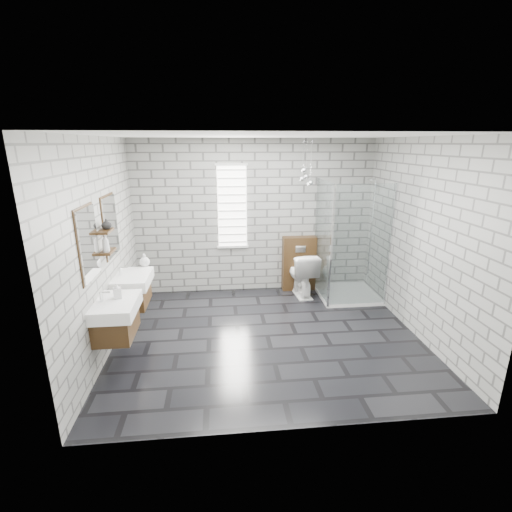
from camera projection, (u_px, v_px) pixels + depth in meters
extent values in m
cube|color=black|center=(267.00, 336.00, 5.25)|extent=(4.20, 3.60, 0.02)
cube|color=white|center=(269.00, 135.00, 4.45)|extent=(4.20, 3.60, 0.02)
cube|color=#9A9A95|center=(255.00, 217.00, 6.57)|extent=(4.20, 0.02, 2.70)
cube|color=#9A9A95|center=(297.00, 299.00, 3.13)|extent=(4.20, 0.02, 2.70)
cube|color=#9A9A95|center=(102.00, 248.00, 4.65)|extent=(0.02, 3.60, 2.70)
cube|color=#9A9A95|center=(421.00, 240.00, 5.06)|extent=(0.02, 3.60, 2.70)
cube|color=#432B14|center=(116.00, 324.00, 4.41)|extent=(0.42, 0.62, 0.30)
cube|color=silver|center=(133.00, 321.00, 4.42)|extent=(0.02, 0.35, 0.01)
cube|color=white|center=(116.00, 307.00, 4.34)|extent=(0.47, 0.70, 0.15)
cylinder|color=silver|center=(101.00, 297.00, 4.29)|extent=(0.04, 0.04, 0.12)
cylinder|color=silver|center=(105.00, 293.00, 4.28)|extent=(0.10, 0.02, 0.02)
cube|color=white|center=(88.00, 244.00, 4.10)|extent=(0.03, 0.55, 0.80)
cube|color=#432B14|center=(87.00, 244.00, 4.10)|extent=(0.01, 0.59, 0.84)
cube|color=#432B14|center=(133.00, 295.00, 5.27)|extent=(0.42, 0.62, 0.30)
cube|color=silver|center=(147.00, 292.00, 5.28)|extent=(0.02, 0.35, 0.01)
cube|color=white|center=(133.00, 280.00, 5.20)|extent=(0.47, 0.70, 0.15)
cylinder|color=silver|center=(121.00, 271.00, 5.15)|extent=(0.04, 0.04, 0.12)
cylinder|color=silver|center=(124.00, 268.00, 5.14)|extent=(0.10, 0.02, 0.02)
cube|color=white|center=(111.00, 226.00, 4.95)|extent=(0.03, 0.55, 0.80)
cube|color=#432B14|center=(110.00, 226.00, 4.95)|extent=(0.01, 0.59, 0.84)
cube|color=#432B14|center=(108.00, 251.00, 4.62)|extent=(0.14, 0.30, 0.03)
cube|color=#432B14|center=(105.00, 231.00, 4.54)|extent=(0.14, 0.30, 0.03)
cube|color=white|center=(232.00, 207.00, 6.45)|extent=(0.50, 0.02, 1.40)
cube|color=silver|center=(231.00, 164.00, 6.23)|extent=(0.56, 0.04, 0.04)
cube|color=silver|center=(233.00, 247.00, 6.65)|extent=(0.56, 0.04, 0.04)
cube|color=silver|center=(233.00, 242.00, 6.62)|extent=(0.48, 0.01, 0.02)
cube|color=silver|center=(233.00, 234.00, 6.58)|extent=(0.48, 0.01, 0.02)
cube|color=silver|center=(233.00, 227.00, 6.54)|extent=(0.48, 0.01, 0.02)
cube|color=silver|center=(232.00, 219.00, 6.49)|extent=(0.48, 0.01, 0.02)
cube|color=silver|center=(232.00, 211.00, 6.45)|extent=(0.48, 0.01, 0.02)
cube|color=silver|center=(232.00, 203.00, 6.41)|extent=(0.48, 0.01, 0.02)
cube|color=silver|center=(232.00, 195.00, 6.37)|extent=(0.48, 0.01, 0.02)
cube|color=silver|center=(232.00, 187.00, 6.33)|extent=(0.48, 0.01, 0.02)
cube|color=silver|center=(232.00, 178.00, 6.29)|extent=(0.48, 0.01, 0.03)
cube|color=silver|center=(231.00, 170.00, 6.25)|extent=(0.48, 0.01, 0.03)
cube|color=#432B14|center=(299.00, 263.00, 6.80)|extent=(0.60, 0.20, 1.00)
cube|color=silver|center=(301.00, 249.00, 6.61)|extent=(0.18, 0.01, 0.12)
cube|color=white|center=(346.00, 294.00, 6.63)|extent=(1.00, 1.00, 0.06)
cube|color=silver|center=(361.00, 247.00, 5.87)|extent=(1.00, 0.01, 2.00)
cube|color=silver|center=(323.00, 240.00, 6.29)|extent=(0.01, 1.00, 2.00)
cube|color=silver|center=(331.00, 248.00, 5.82)|extent=(0.03, 0.03, 2.00)
cube|color=silver|center=(390.00, 247.00, 5.92)|extent=(0.03, 0.03, 2.00)
cylinder|color=silver|center=(371.00, 232.00, 6.55)|extent=(0.02, 0.02, 1.80)
cylinder|color=silver|center=(372.00, 180.00, 6.27)|extent=(0.14, 0.14, 0.02)
sphere|color=silver|center=(304.00, 170.00, 5.93)|extent=(0.09, 0.09, 0.09)
cylinder|color=silver|center=(304.00, 153.00, 5.85)|extent=(0.01, 0.01, 0.46)
sphere|color=silver|center=(310.00, 183.00, 6.04)|extent=(0.09, 0.09, 0.09)
cylinder|color=silver|center=(311.00, 159.00, 5.92)|extent=(0.01, 0.01, 0.66)
sphere|color=silver|center=(306.00, 177.00, 6.10)|extent=(0.09, 0.09, 0.09)
cylinder|color=silver|center=(307.00, 156.00, 6.01)|extent=(0.01, 0.01, 0.57)
sphere|color=silver|center=(302.00, 179.00, 6.07)|extent=(0.09, 0.09, 0.09)
cylinder|color=silver|center=(303.00, 157.00, 5.97)|extent=(0.01, 0.01, 0.60)
sphere|color=silver|center=(310.00, 183.00, 6.11)|extent=(0.09, 0.09, 0.09)
cylinder|color=silver|center=(311.00, 159.00, 6.00)|extent=(0.01, 0.01, 0.68)
imported|color=white|center=(302.00, 273.00, 6.59)|extent=(0.50, 0.81, 0.79)
imported|color=#B2B2B2|center=(117.00, 290.00, 4.37)|extent=(0.11, 0.11, 0.20)
imported|color=#B2B2B2|center=(144.00, 260.00, 5.53)|extent=(0.17, 0.17, 0.19)
imported|color=#B2B2B2|center=(105.00, 243.00, 4.51)|extent=(0.09, 0.09, 0.22)
imported|color=#B2B2B2|center=(106.00, 224.00, 4.57)|extent=(0.14, 0.14, 0.13)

